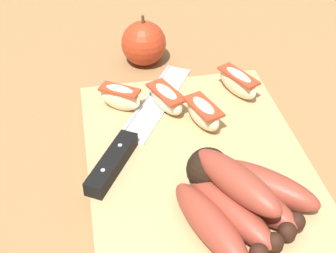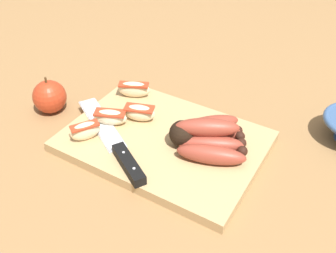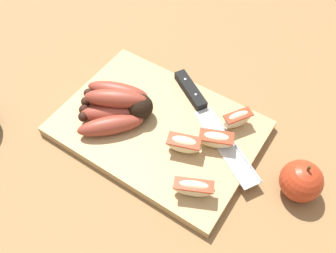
{
  "view_description": "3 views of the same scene",
  "coord_description": "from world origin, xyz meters",
  "px_view_note": "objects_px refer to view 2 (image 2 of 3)",
  "views": [
    {
      "loc": [
        0.43,
        -0.12,
        0.42
      ],
      "look_at": [
        -0.02,
        -0.03,
        0.06
      ],
      "focal_mm": 53.25,
      "sensor_mm": 36.0,
      "label": 1
    },
    {
      "loc": [
        0.3,
        -0.48,
        0.49
      ],
      "look_at": [
        0.02,
        0.0,
        0.05
      ],
      "focal_mm": 41.24,
      "sensor_mm": 36.0,
      "label": 2
    },
    {
      "loc": [
        -0.23,
        0.33,
        0.57
      ],
      "look_at": [
        -0.01,
        0.0,
        0.04
      ],
      "focal_mm": 38.72,
      "sensor_mm": 36.0,
      "label": 3
    }
  ],
  "objects_px": {
    "apple_wedge_middle": "(139,112)",
    "whole_apple": "(50,97)",
    "apple_wedge_extra": "(134,89)",
    "chefs_knife": "(118,149)",
    "apple_wedge_near": "(85,131)",
    "banana_bunch": "(206,137)",
    "apple_wedge_far": "(110,117)"
  },
  "relations": [
    {
      "from": "apple_wedge_middle",
      "to": "whole_apple",
      "type": "distance_m",
      "value": 0.2
    },
    {
      "from": "apple_wedge_extra",
      "to": "whole_apple",
      "type": "relative_size",
      "value": 0.87
    },
    {
      "from": "apple_wedge_middle",
      "to": "chefs_knife",
      "type": "bearing_deg",
      "value": -78.65
    },
    {
      "from": "chefs_knife",
      "to": "apple_wedge_near",
      "type": "bearing_deg",
      "value": -178.18
    },
    {
      "from": "chefs_knife",
      "to": "apple_wedge_middle",
      "type": "relative_size",
      "value": 3.73
    },
    {
      "from": "apple_wedge_middle",
      "to": "whole_apple",
      "type": "relative_size",
      "value": 0.83
    },
    {
      "from": "banana_bunch",
      "to": "apple_wedge_near",
      "type": "height_order",
      "value": "banana_bunch"
    },
    {
      "from": "apple_wedge_extra",
      "to": "banana_bunch",
      "type": "bearing_deg",
      "value": -17.64
    },
    {
      "from": "banana_bunch",
      "to": "whole_apple",
      "type": "bearing_deg",
      "value": -172.61
    },
    {
      "from": "banana_bunch",
      "to": "chefs_knife",
      "type": "height_order",
      "value": "banana_bunch"
    },
    {
      "from": "apple_wedge_extra",
      "to": "chefs_knife",
      "type": "bearing_deg",
      "value": -64.33
    },
    {
      "from": "whole_apple",
      "to": "banana_bunch",
      "type": "bearing_deg",
      "value": 7.39
    },
    {
      "from": "banana_bunch",
      "to": "apple_wedge_far",
      "type": "bearing_deg",
      "value": -168.79
    },
    {
      "from": "banana_bunch",
      "to": "chefs_knife",
      "type": "xyz_separation_m",
      "value": [
        -0.13,
        -0.1,
        -0.02
      ]
    },
    {
      "from": "banana_bunch",
      "to": "apple_wedge_near",
      "type": "distance_m",
      "value": 0.22
    },
    {
      "from": "apple_wedge_far",
      "to": "whole_apple",
      "type": "relative_size",
      "value": 0.85
    },
    {
      "from": "banana_bunch",
      "to": "apple_wedge_middle",
      "type": "bearing_deg",
      "value": 179.13
    },
    {
      "from": "apple_wedge_near",
      "to": "apple_wedge_extra",
      "type": "height_order",
      "value": "same"
    },
    {
      "from": "chefs_knife",
      "to": "apple_wedge_near",
      "type": "xyz_separation_m",
      "value": [
        -0.07,
        -0.0,
        0.01
      ]
    },
    {
      "from": "apple_wedge_middle",
      "to": "apple_wedge_far",
      "type": "bearing_deg",
      "value": -136.17
    },
    {
      "from": "apple_wedge_near",
      "to": "apple_wedge_middle",
      "type": "height_order",
      "value": "apple_wedge_near"
    },
    {
      "from": "apple_wedge_far",
      "to": "whole_apple",
      "type": "bearing_deg",
      "value": -177.38
    },
    {
      "from": "apple_wedge_near",
      "to": "whole_apple",
      "type": "xyz_separation_m",
      "value": [
        -0.14,
        0.05,
        -0.0
      ]
    },
    {
      "from": "chefs_knife",
      "to": "whole_apple",
      "type": "height_order",
      "value": "whole_apple"
    },
    {
      "from": "banana_bunch",
      "to": "apple_wedge_extra",
      "type": "height_order",
      "value": "banana_bunch"
    },
    {
      "from": "apple_wedge_extra",
      "to": "whole_apple",
      "type": "distance_m",
      "value": 0.18
    },
    {
      "from": "apple_wedge_near",
      "to": "apple_wedge_far",
      "type": "bearing_deg",
      "value": 79.06
    },
    {
      "from": "banana_bunch",
      "to": "apple_wedge_far",
      "type": "xyz_separation_m",
      "value": [
        -0.19,
        -0.04,
        -0.0
      ]
    },
    {
      "from": "chefs_knife",
      "to": "apple_wedge_middle",
      "type": "bearing_deg",
      "value": 101.35
    },
    {
      "from": "chefs_knife",
      "to": "apple_wedge_near",
      "type": "height_order",
      "value": "apple_wedge_near"
    },
    {
      "from": "apple_wedge_near",
      "to": "apple_wedge_extra",
      "type": "bearing_deg",
      "value": 91.6
    },
    {
      "from": "apple_wedge_extra",
      "to": "apple_wedge_near",
      "type": "bearing_deg",
      "value": -88.4
    }
  ]
}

